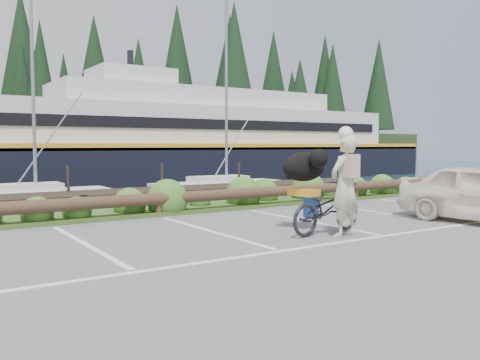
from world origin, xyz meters
The scene contains 6 objects.
ground centered at (0.00, 0.00, 0.00)m, with size 72.00×72.00×0.00m, color #58585B.
vegetation_strip centered at (0.00, 5.30, 0.05)m, with size 34.00×1.60×0.10m, color #3D5B21.
log_rail centered at (0.00, 4.60, 0.00)m, with size 32.00×0.30×0.60m, color #443021, non-canonical shape.
bicycle centered at (1.85, 0.46, 0.52)m, with size 0.68×1.96×1.03m, color black.
cyclist centered at (1.90, 0.01, 1.00)m, with size 0.73×0.48×2.00m, color beige.
dog centered at (1.77, 1.09, 1.34)m, with size 1.08×0.53×0.62m, color black.
Camera 1 is at (-5.26, -7.13, 1.81)m, focal length 38.00 mm.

